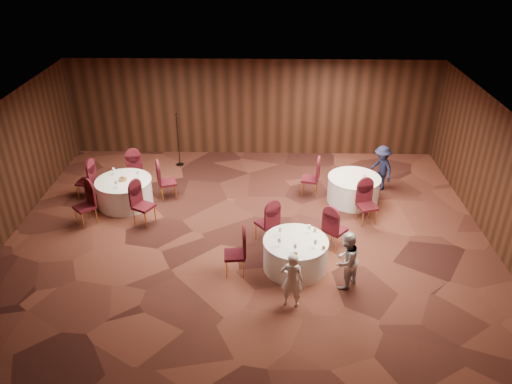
{
  "coord_description": "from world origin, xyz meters",
  "views": [
    {
      "loc": [
        0.45,
        -10.61,
        7.05
      ],
      "look_at": [
        0.2,
        0.2,
        1.1
      ],
      "focal_mm": 35.0,
      "sensor_mm": 36.0,
      "label": 1
    }
  ],
  "objects_px": {
    "woman_a": "(292,280)",
    "man_c": "(381,168)",
    "table_right": "(353,189)",
    "woman_b": "(346,260)",
    "table_left": "(125,192)",
    "table_main": "(295,254)",
    "mic_stand": "(179,150)"
  },
  "relations": [
    {
      "from": "woman_a",
      "to": "table_left",
      "type": "bearing_deg",
      "value": -31.48
    },
    {
      "from": "woman_b",
      "to": "man_c",
      "type": "height_order",
      "value": "man_c"
    },
    {
      "from": "table_left",
      "to": "man_c",
      "type": "bearing_deg",
      "value": 8.28
    },
    {
      "from": "man_c",
      "to": "woman_b",
      "type": "bearing_deg",
      "value": -44.33
    },
    {
      "from": "mic_stand",
      "to": "table_right",
      "type": "bearing_deg",
      "value": -23.13
    },
    {
      "from": "table_main",
      "to": "table_left",
      "type": "relative_size",
      "value": 0.96
    },
    {
      "from": "table_left",
      "to": "mic_stand",
      "type": "relative_size",
      "value": 0.88
    },
    {
      "from": "table_main",
      "to": "woman_b",
      "type": "height_order",
      "value": "woman_b"
    },
    {
      "from": "table_main",
      "to": "mic_stand",
      "type": "xyz_separation_m",
      "value": [
        -3.49,
        5.39,
        0.15
      ]
    },
    {
      "from": "table_right",
      "to": "man_c",
      "type": "bearing_deg",
      "value": 39.67
    },
    {
      "from": "woman_a",
      "to": "man_c",
      "type": "height_order",
      "value": "man_c"
    },
    {
      "from": "table_left",
      "to": "mic_stand",
      "type": "xyz_separation_m",
      "value": [
        1.11,
        2.57,
        0.15
      ]
    },
    {
      "from": "mic_stand",
      "to": "woman_a",
      "type": "distance_m",
      "value": 7.44
    },
    {
      "from": "table_right",
      "to": "woman_a",
      "type": "bearing_deg",
      "value": -113.54
    },
    {
      "from": "table_main",
      "to": "mic_stand",
      "type": "bearing_deg",
      "value": 122.98
    },
    {
      "from": "table_right",
      "to": "man_c",
      "type": "xyz_separation_m",
      "value": [
        0.9,
        0.74,
        0.31
      ]
    },
    {
      "from": "woman_b",
      "to": "table_right",
      "type": "bearing_deg",
      "value": -151.27
    },
    {
      "from": "table_right",
      "to": "man_c",
      "type": "height_order",
      "value": "man_c"
    },
    {
      "from": "woman_a",
      "to": "man_c",
      "type": "distance_m",
      "value": 5.85
    },
    {
      "from": "table_left",
      "to": "mic_stand",
      "type": "distance_m",
      "value": 2.8
    },
    {
      "from": "table_right",
      "to": "woman_b",
      "type": "bearing_deg",
      "value": -101.14
    },
    {
      "from": "table_right",
      "to": "mic_stand",
      "type": "height_order",
      "value": "mic_stand"
    },
    {
      "from": "table_right",
      "to": "woman_b",
      "type": "relative_size",
      "value": 1.08
    },
    {
      "from": "mic_stand",
      "to": "man_c",
      "type": "height_order",
      "value": "mic_stand"
    },
    {
      "from": "table_right",
      "to": "man_c",
      "type": "distance_m",
      "value": 1.2
    },
    {
      "from": "table_main",
      "to": "table_left",
      "type": "bearing_deg",
      "value": 148.55
    },
    {
      "from": "table_left",
      "to": "woman_b",
      "type": "xyz_separation_m",
      "value": [
        5.64,
        -3.43,
        0.3
      ]
    },
    {
      "from": "woman_a",
      "to": "woman_b",
      "type": "height_order",
      "value": "woman_b"
    },
    {
      "from": "table_main",
      "to": "woman_a",
      "type": "xyz_separation_m",
      "value": [
        -0.13,
        -1.25,
        0.26
      ]
    },
    {
      "from": "woman_b",
      "to": "man_c",
      "type": "xyz_separation_m",
      "value": [
        1.63,
        4.49,
        0.01
      ]
    },
    {
      "from": "table_main",
      "to": "mic_stand",
      "type": "height_order",
      "value": "mic_stand"
    },
    {
      "from": "table_main",
      "to": "woman_a",
      "type": "bearing_deg",
      "value": -96.11
    }
  ]
}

